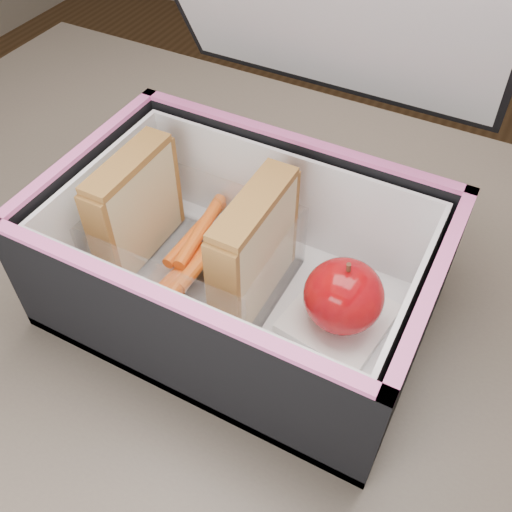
{
  "coord_description": "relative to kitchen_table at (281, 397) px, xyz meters",
  "views": [
    {
      "loc": [
        0.11,
        -0.26,
        1.17
      ],
      "look_at": [
        -0.05,
        0.03,
        0.81
      ],
      "focal_mm": 40.0,
      "sensor_mm": 36.0,
      "label": 1
    }
  ],
  "objects": [
    {
      "name": "kitchen_table",
      "position": [
        0.0,
        0.0,
        0.0
      ],
      "size": [
        1.2,
        0.8,
        0.75
      ],
      "color": "brown",
      "rests_on": "ground"
    },
    {
      "name": "lunch_bag",
      "position": [
        -0.06,
        0.03,
        0.16
      ],
      "size": [
        0.32,
        0.31,
        0.3
      ],
      "color": "black",
      "rests_on": "kitchen_table"
    },
    {
      "name": "plastic_tub",
      "position": [
        -0.11,
        0.03,
        0.14
      ],
      "size": [
        0.17,
        0.12,
        0.07
      ],
      "primitive_type": null,
      "color": "white",
      "rests_on": "lunch_bag"
    },
    {
      "name": "sandwich_left",
      "position": [
        -0.17,
        0.03,
        0.16
      ],
      "size": [
        0.03,
        0.1,
        0.11
      ],
      "color": "tan",
      "rests_on": "plastic_tub"
    },
    {
      "name": "sandwich_right",
      "position": [
        -0.05,
        0.03,
        0.16
      ],
      "size": [
        0.03,
        0.1,
        0.11
      ],
      "color": "tan",
      "rests_on": "plastic_tub"
    },
    {
      "name": "carrot_sticks",
      "position": [
        -0.11,
        0.03,
        0.13
      ],
      "size": [
        0.05,
        0.16,
        0.03
      ],
      "color": "#D74718",
      "rests_on": "plastic_tub"
    },
    {
      "name": "paper_napkin",
      "position": [
        0.03,
        0.04,
        0.11
      ],
      "size": [
        0.09,
        0.1,
        0.01
      ],
      "primitive_type": "cube",
      "rotation": [
        0.0,
        0.0,
        -0.14
      ],
      "color": "white",
      "rests_on": "lunch_bag"
    },
    {
      "name": "red_apple",
      "position": [
        0.04,
        0.03,
        0.14
      ],
      "size": [
        0.07,
        0.07,
        0.07
      ],
      "rotation": [
        0.0,
        0.0,
        -0.02
      ],
      "color": "maroon",
      "rests_on": "paper_napkin"
    }
  ]
}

